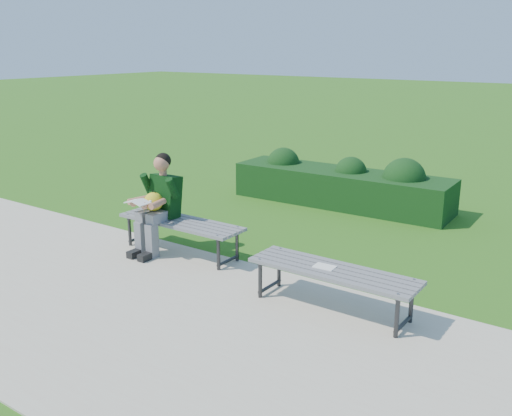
{
  "coord_description": "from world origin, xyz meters",
  "views": [
    {
      "loc": [
        4.3,
        -5.52,
        2.69
      ],
      "look_at": [
        0.54,
        -0.14,
        0.81
      ],
      "focal_mm": 40.0,
      "sensor_mm": 36.0,
      "label": 1
    }
  ],
  "objects_px": {
    "hedge": "(344,184)",
    "bench_right": "(333,274)",
    "seated_boy": "(158,201)",
    "bench_left": "(181,224)",
    "paper_sheet": "(324,267)"
  },
  "relations": [
    {
      "from": "hedge",
      "to": "bench_right",
      "type": "height_order",
      "value": "hedge"
    },
    {
      "from": "seated_boy",
      "to": "bench_left",
      "type": "bearing_deg",
      "value": 17.72
    },
    {
      "from": "bench_right",
      "to": "paper_sheet",
      "type": "xyz_separation_m",
      "value": [
        -0.1,
        -0.0,
        0.06
      ]
    },
    {
      "from": "bench_right",
      "to": "seated_boy",
      "type": "distance_m",
      "value": 2.76
    },
    {
      "from": "hedge",
      "to": "bench_left",
      "type": "relative_size",
      "value": 2.13
    },
    {
      "from": "hedge",
      "to": "seated_boy",
      "type": "bearing_deg",
      "value": -104.91
    },
    {
      "from": "bench_left",
      "to": "seated_boy",
      "type": "height_order",
      "value": "seated_boy"
    },
    {
      "from": "seated_boy",
      "to": "bench_right",
      "type": "bearing_deg",
      "value": -5.54
    },
    {
      "from": "bench_left",
      "to": "seated_boy",
      "type": "relative_size",
      "value": 1.37
    },
    {
      "from": "paper_sheet",
      "to": "bench_right",
      "type": "bearing_deg",
      "value": 0.0
    },
    {
      "from": "bench_left",
      "to": "bench_right",
      "type": "distance_m",
      "value": 2.46
    },
    {
      "from": "bench_left",
      "to": "bench_right",
      "type": "height_order",
      "value": "same"
    },
    {
      "from": "bench_left",
      "to": "bench_right",
      "type": "xyz_separation_m",
      "value": [
        2.43,
        -0.36,
        0.0
      ]
    },
    {
      "from": "seated_boy",
      "to": "paper_sheet",
      "type": "distance_m",
      "value": 2.65
    },
    {
      "from": "bench_left",
      "to": "hedge",
      "type": "bearing_deg",
      "value": 79.4
    }
  ]
}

